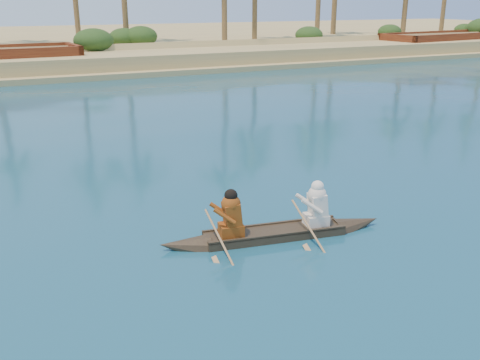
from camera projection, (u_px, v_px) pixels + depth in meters
name	position (u px, v px, depth m)	size (l,w,h in m)	color
ground	(347.00, 169.00, 16.09)	(160.00, 160.00, 0.00)	navy
sandy_embankment	(77.00, 44.00, 55.98)	(150.00, 51.00, 1.50)	tan
shrub_cluster	(110.00, 48.00, 42.62)	(100.00, 6.00, 2.40)	#1C3A15
canoe	(274.00, 226.00, 11.40)	(5.00, 1.45, 1.37)	#372E1E
barge_right	(443.00, 44.00, 51.72)	(13.90, 5.98, 2.25)	brown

